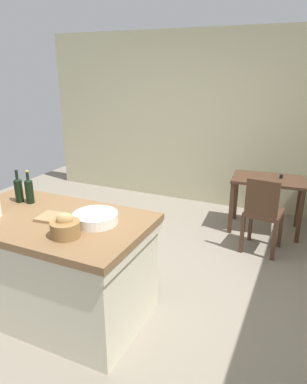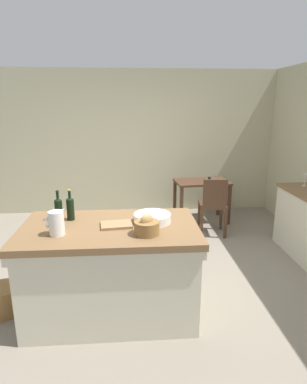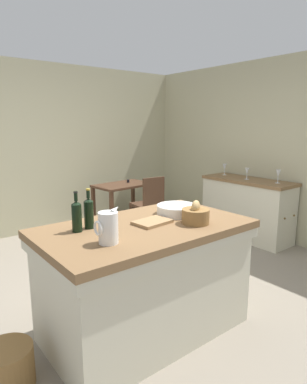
{
  "view_description": "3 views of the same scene",
  "coord_description": "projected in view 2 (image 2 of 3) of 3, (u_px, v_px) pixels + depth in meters",
  "views": [
    {
      "loc": [
        1.55,
        -2.65,
        2.07
      ],
      "look_at": [
        0.22,
        0.27,
        0.93
      ],
      "focal_mm": 32.92,
      "sensor_mm": 36.0,
      "label": 1
    },
    {
      "loc": [
        -0.12,
        -3.38,
        1.99
      ],
      "look_at": [
        0.15,
        0.33,
        0.97
      ],
      "focal_mm": 29.98,
      "sensor_mm": 36.0,
      "label": 2
    },
    {
      "loc": [
        -1.82,
        -2.59,
        1.68
      ],
      "look_at": [
        0.4,
        0.2,
        0.95
      ],
      "focal_mm": 31.2,
      "sensor_mm": 36.0,
      "label": 3
    }
  ],
  "objects": [
    {
      "name": "wicker_hamper",
      "position": [
        3.0,
        300.0,
        3.14
      ],
      "size": [
        0.34,
        0.34,
        0.27
      ],
      "primitive_type": "cylinder",
      "color": "olive",
      "rests_on": "ground"
    },
    {
      "name": "wall_back",
      "position": [
        136.0,
        143.0,
        5.94
      ],
      "size": [
        5.32,
        0.12,
        2.6
      ],
      "primitive_type": "cube",
      "color": "#B7B28E",
      "rests_on": "ground"
    },
    {
      "name": "wine_bottle_amber",
      "position": [
        59.0,
        209.0,
        3.05
      ],
      "size": [
        0.07,
        0.07,
        0.3
      ],
      "color": "black",
      "rests_on": "island_table"
    },
    {
      "name": "wine_glass_middle",
      "position": [
        305.0,
        177.0,
        4.46
      ],
      "size": [
        0.07,
        0.07,
        0.18
      ],
      "color": "white",
      "rests_on": "side_cabinet"
    },
    {
      "name": "bread_basket",
      "position": [
        147.0,
        227.0,
        2.75
      ],
      "size": [
        0.22,
        0.22,
        0.19
      ],
      "color": "olive",
      "rests_on": "island_table"
    },
    {
      "name": "wine_bottle_dark",
      "position": [
        70.0,
        208.0,
        3.07
      ],
      "size": [
        0.07,
        0.07,
        0.3
      ],
      "color": "black",
      "rests_on": "island_table"
    },
    {
      "name": "cutting_board",
      "position": [
        116.0,
        225.0,
        2.94
      ],
      "size": [
        0.3,
        0.23,
        0.02
      ],
      "primitive_type": "cube",
      "rotation": [
        0.0,
        0.0,
        0.11
      ],
      "color": "#99754C",
      "rests_on": "island_table"
    },
    {
      "name": "wash_bowl",
      "position": [
        152.0,
        218.0,
        3.03
      ],
      "size": [
        0.35,
        0.35,
        0.08
      ],
      "primitive_type": "cylinder",
      "color": "white",
      "rests_on": "island_table"
    },
    {
      "name": "pitcher",
      "position": [
        56.0,
        223.0,
        2.72
      ],
      "size": [
        0.17,
        0.13,
        0.25
      ],
      "color": "white",
      "rests_on": "island_table"
    },
    {
      "name": "island_table",
      "position": [
        111.0,
        267.0,
        3.06
      ],
      "size": [
        1.63,
        0.95,
        0.91
      ],
      "color": "brown",
      "rests_on": "ground"
    },
    {
      "name": "writing_desk",
      "position": [
        202.0,
        187.0,
        5.52
      ],
      "size": [
        0.95,
        0.64,
        0.77
      ],
      "color": "#472D1E",
      "rests_on": "ground"
    },
    {
      "name": "ground_plane",
      "position": [
        143.0,
        279.0,
        3.79
      ],
      "size": [
        6.76,
        6.76,
        0.0
      ],
      "primitive_type": "plane",
      "color": "gray"
    },
    {
      "name": "wooden_chair",
      "position": [
        213.0,
        204.0,
        4.93
      ],
      "size": [
        0.44,
        0.44,
        0.92
      ],
      "color": "#472D1E",
      "rests_on": "ground"
    }
  ]
}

